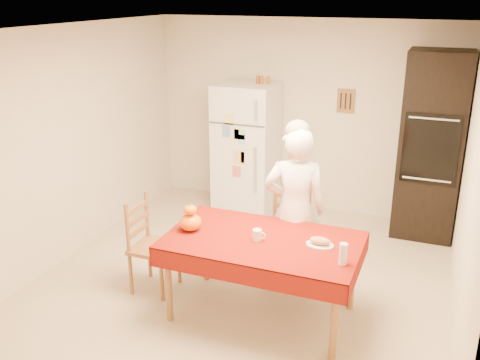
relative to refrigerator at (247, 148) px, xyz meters
The scene contains 17 objects.
floor 2.16m from the refrigerator, 70.93° to the right, with size 4.50×4.50×0.00m, color #C0AE8B.
room_shell 2.13m from the refrigerator, 70.89° to the right, with size 4.02×4.52×2.51m.
refrigerator is the anchor object (origin of this frame).
oven_cabinet 2.29m from the refrigerator, ahead, with size 0.70×0.62×2.20m.
dining_table 2.55m from the refrigerator, 65.99° to the right, with size 1.70×1.00×0.76m.
chair_far 1.88m from the refrigerator, 55.65° to the right, with size 0.44×0.42×0.95m.
chair_left 2.31m from the refrigerator, 93.99° to the right, with size 0.40×0.42×0.95m.
seated_woman 2.10m from the refrigerator, 56.45° to the right, with size 0.60×0.40×1.65m, color white.
coffee_mug 2.56m from the refrigerator, 67.12° to the right, with size 0.08×0.08×0.10m, color white.
pumpkin_lower 2.41m from the refrigerator, 81.34° to the right, with size 0.20×0.20×0.15m, color #D64705.
pumpkin_upper 2.41m from the refrigerator, 81.34° to the right, with size 0.12×0.12×0.09m, color #C94F04.
wine_glass 3.07m from the refrigerator, 54.75° to the right, with size 0.07×0.07×0.18m, color silver.
bread_plate 2.74m from the refrigerator, 56.02° to the right, with size 0.24×0.24×0.02m, color white.
bread_loaf 2.74m from the refrigerator, 56.02° to the right, with size 0.18×0.10×0.06m, color #987A4B.
spice_jar_left 0.91m from the refrigerator, 21.10° to the left, with size 0.05×0.05×0.10m, color brown.
spice_jar_mid 0.92m from the refrigerator, 15.70° to the left, with size 0.05×0.05×0.10m, color #92541A.
spice_jar_right 0.94m from the refrigerator, 10.66° to the left, with size 0.05×0.05×0.10m, color #955E1B.
Camera 1 is at (1.75, -4.45, 2.82)m, focal length 40.00 mm.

